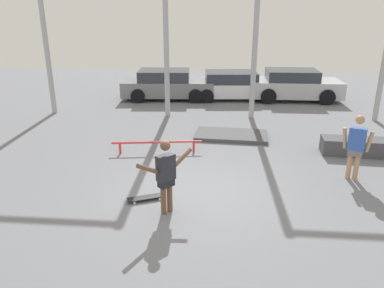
{
  "coord_description": "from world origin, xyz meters",
  "views": [
    {
      "loc": [
        0.57,
        -7.69,
        4.01
      ],
      "look_at": [
        -0.22,
        1.36,
        0.71
      ],
      "focal_mm": 35.0,
      "sensor_mm": 36.0,
      "label": 1
    }
  ],
  "objects": [
    {
      "name": "ground_plane",
      "position": [
        0.0,
        0.0,
        0.0
      ],
      "size": [
        36.0,
        36.0,
        0.0
      ],
      "primitive_type": "plane",
      "color": "slate"
    },
    {
      "name": "parked_car_white",
      "position": [
        0.99,
        9.81,
        0.62
      ],
      "size": [
        4.4,
        2.26,
        1.26
      ],
      "rotation": [
        0.0,
        0.0,
        0.09
      ],
      "color": "white",
      "rests_on": "ground_plane"
    },
    {
      "name": "skateboarder",
      "position": [
        -0.55,
        -0.88,
        0.88
      ],
      "size": [
        1.01,
        1.05,
        1.59
      ],
      "rotation": [
        0.0,
        0.0,
        0.81
      ],
      "color": "brown",
      "rests_on": "ground_plane"
    },
    {
      "name": "grind_box",
      "position": [
        4.45,
        2.86,
        0.24
      ],
      "size": [
        2.0,
        0.78,
        0.48
      ],
      "primitive_type": "cube",
      "rotation": [
        0.0,
        0.0,
        -0.06
      ],
      "color": "#47474C",
      "rests_on": "ground_plane"
    },
    {
      "name": "skateboard",
      "position": [
        -1.09,
        -0.41,
        0.06
      ],
      "size": [
        0.85,
        0.53,
        0.08
      ],
      "rotation": [
        0.0,
        0.0,
        0.42
      ],
      "color": "black",
      "rests_on": "ground_plane"
    },
    {
      "name": "grind_rail",
      "position": [
        -1.35,
        2.5,
        0.28
      ],
      "size": [
        2.62,
        0.45,
        0.35
      ],
      "rotation": [
        0.0,
        0.0,
        0.15
      ],
      "color": "red",
      "rests_on": "ground_plane"
    },
    {
      "name": "bystander",
      "position": [
        3.8,
        1.13,
        0.9
      ],
      "size": [
        0.69,
        0.37,
        1.64
      ],
      "rotation": [
        0.0,
        0.0,
        2.73
      ],
      "color": "tan",
      "rests_on": "ground_plane"
    },
    {
      "name": "parked_car_grey",
      "position": [
        -2.11,
        9.54,
        0.65
      ],
      "size": [
        4.31,
        2.21,
        1.34
      ],
      "rotation": [
        0.0,
        0.0,
        0.07
      ],
      "color": "slate",
      "rests_on": "ground_plane"
    },
    {
      "name": "canopy_support_left",
      "position": [
        -3.98,
        6.56,
        4.0
      ],
      "size": [
        4.86,
        0.2,
        6.8
      ],
      "color": "#A5A8AD",
      "rests_on": "ground_plane"
    },
    {
      "name": "parked_car_silver",
      "position": [
        3.76,
        9.79,
        0.68
      ],
      "size": [
        4.15,
        2.07,
        1.39
      ],
      "rotation": [
        0.0,
        0.0,
        0.01
      ],
      "color": "#B7BABF",
      "rests_on": "ground_plane"
    },
    {
      "name": "canopy_support_right",
      "position": [
        3.98,
        6.56,
        4.0
      ],
      "size": [
        4.86,
        0.2,
        6.8
      ],
      "color": "#A5A8AD",
      "rests_on": "ground_plane"
    },
    {
      "name": "manual_pad",
      "position": [
        0.85,
        4.11,
        0.06
      ],
      "size": [
        2.44,
        1.44,
        0.13
      ],
      "primitive_type": "cube",
      "rotation": [
        0.0,
        0.0,
        -0.07
      ],
      "color": "#47474C",
      "rests_on": "ground_plane"
    }
  ]
}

